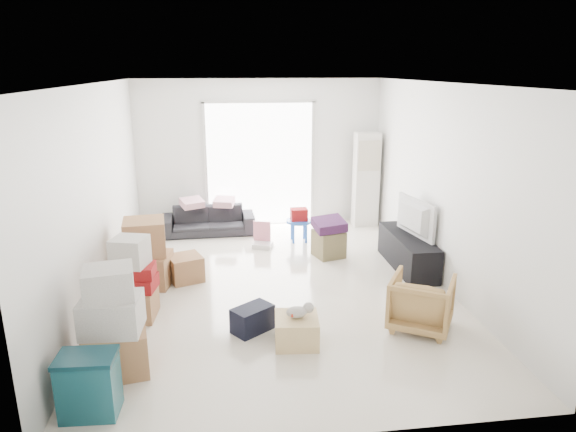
# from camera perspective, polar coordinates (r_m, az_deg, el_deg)

# --- Properties ---
(room_shell) EXTENTS (4.98, 6.48, 3.18)m
(room_shell) POSITION_cam_1_polar(r_m,az_deg,el_deg) (6.65, -1.16, 2.83)
(room_shell) COLOR beige
(room_shell) RESTS_ON ground
(sliding_door) EXTENTS (2.10, 0.04, 2.33)m
(sliding_door) POSITION_cam_1_polar(r_m,az_deg,el_deg) (9.58, -3.15, 6.29)
(sliding_door) COLOR white
(sliding_door) RESTS_ON room_shell
(ac_tower) EXTENTS (0.45, 0.30, 1.75)m
(ac_tower) POSITION_cam_1_polar(r_m,az_deg,el_deg) (9.68, 8.65, 4.01)
(ac_tower) COLOR silver
(ac_tower) RESTS_ON room_shell
(tv_console) EXTENTS (0.45, 1.50, 0.50)m
(tv_console) POSITION_cam_1_polar(r_m,az_deg,el_deg) (7.86, 13.17, -3.85)
(tv_console) COLOR black
(tv_console) RESTS_ON room_shell
(television) EXTENTS (0.72, 1.04, 0.13)m
(television) POSITION_cam_1_polar(r_m,az_deg,el_deg) (7.77, 13.31, -1.69)
(television) COLOR black
(television) RESTS_ON tv_console
(sofa) EXTENTS (1.66, 0.52, 0.64)m
(sofa) POSITION_cam_1_polar(r_m,az_deg,el_deg) (9.30, -8.89, -0.02)
(sofa) COLOR black
(sofa) RESTS_ON room_shell
(pillow_left) EXTENTS (0.45, 0.42, 0.12)m
(pillow_left) POSITION_cam_1_polar(r_m,az_deg,el_deg) (9.25, -10.67, 2.24)
(pillow_left) COLOR #E9AABD
(pillow_left) RESTS_ON sofa
(pillow_right) EXTENTS (0.37, 0.32, 0.11)m
(pillow_right) POSITION_cam_1_polar(r_m,az_deg,el_deg) (9.23, -7.14, 2.34)
(pillow_right) COLOR #E9AABD
(pillow_right) RESTS_ON sofa
(armchair) EXTENTS (0.90, 0.88, 0.69)m
(armchair) POSITION_cam_1_polar(r_m,az_deg,el_deg) (6.10, 14.61, -9.03)
(armchair) COLOR #A77E4A
(armchair) RESTS_ON room_shell
(storage_bins) EXTENTS (0.51, 0.37, 0.57)m
(storage_bins) POSITION_cam_1_polar(r_m,az_deg,el_deg) (4.91, -21.24, -17.08)
(storage_bins) COLOR #16505B
(storage_bins) RESTS_ON room_shell
(box_stack_a) EXTENTS (0.68, 0.60, 1.10)m
(box_stack_a) POSITION_cam_1_polar(r_m,az_deg,el_deg) (5.31, -18.86, -11.58)
(box_stack_a) COLOR olive
(box_stack_a) RESTS_ON room_shell
(box_stack_b) EXTENTS (0.59, 0.53, 1.00)m
(box_stack_b) POSITION_cam_1_polar(r_m,az_deg,el_deg) (6.37, -16.86, -7.18)
(box_stack_b) COLOR olive
(box_stack_b) RESTS_ON room_shell
(box_stack_c) EXTENTS (0.70, 0.61, 0.93)m
(box_stack_c) POSITION_cam_1_polar(r_m,az_deg,el_deg) (7.24, -15.50, -4.07)
(box_stack_c) COLOR olive
(box_stack_c) RESTS_ON room_shell
(loose_box) EXTENTS (0.55, 0.55, 0.36)m
(loose_box) POSITION_cam_1_polar(r_m,az_deg,el_deg) (7.37, -11.32, -5.70)
(loose_box) COLOR olive
(loose_box) RESTS_ON room_shell
(duffel_bag) EXTENTS (0.53, 0.49, 0.29)m
(duffel_bag) POSITION_cam_1_polar(r_m,az_deg,el_deg) (5.94, -3.97, -11.34)
(duffel_bag) COLOR black
(duffel_bag) RESTS_ON room_shell
(ottoman) EXTENTS (0.52, 0.52, 0.42)m
(ottoman) POSITION_cam_1_polar(r_m,az_deg,el_deg) (8.13, 4.54, -3.08)
(ottoman) COLOR olive
(ottoman) RESTS_ON room_shell
(blanket) EXTENTS (0.51, 0.51, 0.14)m
(blanket) POSITION_cam_1_polar(r_m,az_deg,el_deg) (8.05, 4.58, -1.20)
(blanket) COLOR #421C48
(blanket) RESTS_ON ottoman
(kids_table) EXTENTS (0.44, 0.44, 0.58)m
(kids_table) POSITION_cam_1_polar(r_m,az_deg,el_deg) (8.76, 1.22, -0.27)
(kids_table) COLOR blue
(kids_table) RESTS_ON room_shell
(toy_walker) EXTENTS (0.38, 0.36, 0.42)m
(toy_walker) POSITION_cam_1_polar(r_m,az_deg,el_deg) (8.59, -2.85, -2.66)
(toy_walker) COLOR silver
(toy_walker) RESTS_ON room_shell
(wood_crate) EXTENTS (0.50, 0.50, 0.31)m
(wood_crate) POSITION_cam_1_polar(r_m,az_deg,el_deg) (5.68, 0.96, -12.56)
(wood_crate) COLOR #D5B17B
(wood_crate) RESTS_ON room_shell
(plush_bunny) EXTENTS (0.31, 0.17, 0.15)m
(plush_bunny) POSITION_cam_1_polar(r_m,az_deg,el_deg) (5.59, 1.31, -10.49)
(plush_bunny) COLOR #B2ADA8
(plush_bunny) RESTS_ON wood_crate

